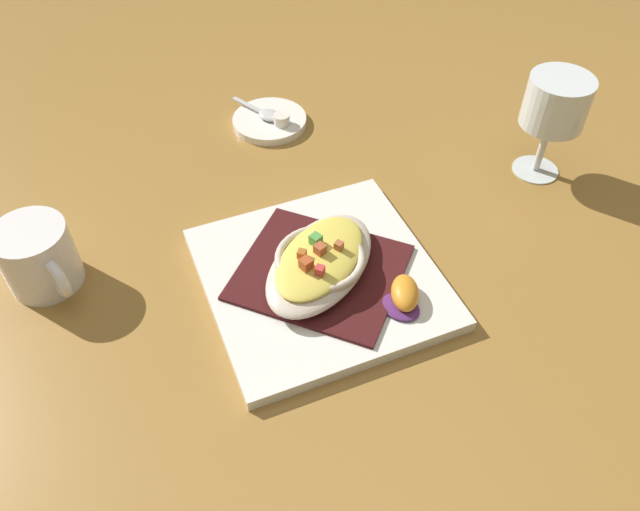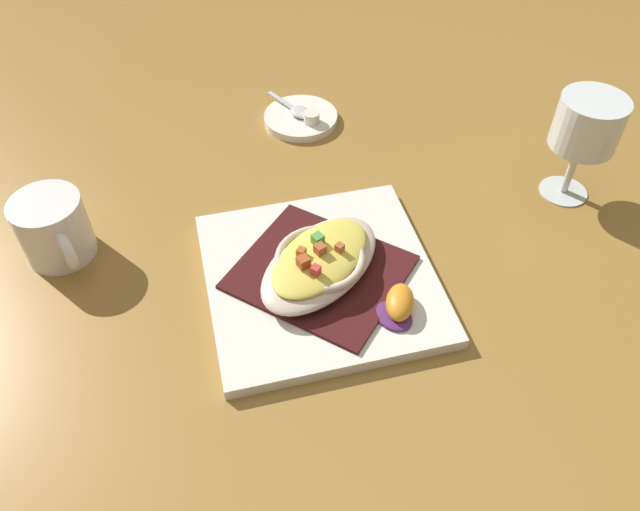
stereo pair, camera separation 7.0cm
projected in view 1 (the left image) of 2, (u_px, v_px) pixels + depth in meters
ground_plane at (320, 282)px, 0.73m from camera, size 2.60×2.60×0.00m
square_plate at (320, 278)px, 0.73m from camera, size 0.28×0.28×0.02m
folded_napkin at (320, 272)px, 0.72m from camera, size 0.24×0.24×0.00m
gratin_dish at (320, 261)px, 0.71m from camera, size 0.19×0.19×0.04m
orange_garnish at (404, 296)px, 0.69m from camera, size 0.06×0.07×0.02m
coffee_mug at (40, 260)px, 0.71m from camera, size 0.08×0.11×0.08m
stemmed_glass at (555, 107)px, 0.80m from camera, size 0.08×0.08×0.14m
creamer_saucer at (270, 121)px, 0.95m from camera, size 0.11×0.11×0.01m
spoon at (267, 114)px, 0.94m from camera, size 0.06×0.09×0.01m
creamer_cup_0 at (282, 119)px, 0.93m from camera, size 0.02×0.02×0.02m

